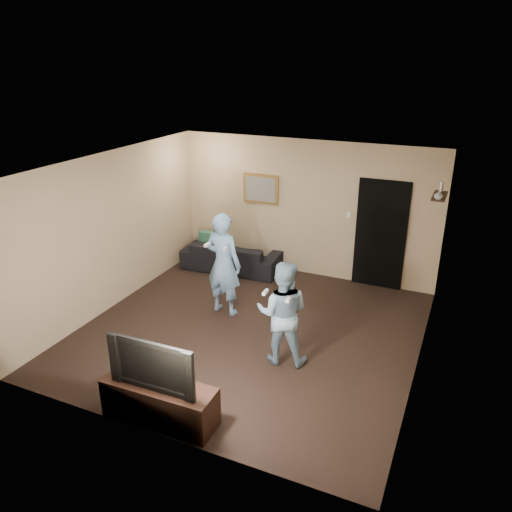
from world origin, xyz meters
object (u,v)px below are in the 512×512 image
at_px(sofa, 231,256).
at_px(wii_player_left, 223,264).
at_px(tv_console, 160,402).
at_px(television, 156,361).
at_px(wii_player_right, 282,313).

bearing_deg(sofa, wii_player_left, 108.91).
bearing_deg(tv_console, television, 0.00).
bearing_deg(wii_player_right, television, -116.01).
bearing_deg(television, wii_player_left, 100.38).
relative_size(sofa, tv_console, 1.41).
relative_size(television, wii_player_right, 0.73).
relative_size(sofa, wii_player_left, 1.12).
distance_m(tv_console, television, 0.56).
distance_m(television, wii_player_left, 2.73).
bearing_deg(sofa, wii_player_right, 124.98).
distance_m(sofa, television, 4.51).
bearing_deg(sofa, television, 102.01).
bearing_deg(wii_player_left, wii_player_right, -34.06).
xyz_separation_m(tv_console, wii_player_right, (0.85, 1.74, 0.50)).
distance_m(sofa, wii_player_left, 1.87).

